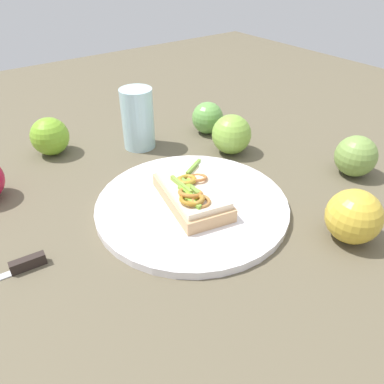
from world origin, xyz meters
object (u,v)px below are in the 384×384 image
Objects in this scene: plate at (192,205)px; apple_1 at (356,156)px; apple_2 at (231,134)px; apple_4 at (354,216)px; drinking_glass at (138,119)px; knife at (16,268)px; apple_0 at (208,118)px; apple_5 at (50,136)px; sandwich at (192,194)px.

plate is 0.33m from apple_1.
plate is at bearing 121.20° from apple_2.
drinking_glass is (0.45, 0.10, 0.02)m from apple_4.
apple_2 is 0.20m from drinking_glass.
apple_1 is at bearing 173.74° from knife.
knife is at bearing 78.50° from apple_1.
apple_5 is at bearing 70.58° from apple_0.
apple_2 reaches higher than apple_0.
apple_0 is at bearing -101.82° from drinking_glass.
apple_5 is at bearing 63.73° from drinking_glass.
apple_0 is 0.42m from apple_4.
apple_0 is at bearing -11.18° from apple_2.
apple_0 is 0.57× the size of knife.
apple_1 is 0.94× the size of apple_4.
drinking_glass reaches higher than plate.
sandwich is 0.25m from apple_4.
apple_2 reaches higher than apple_5.
apple_1 is 0.60m from knife.
drinking_glass is at bearing -116.27° from apple_5.
plate is 0.28m from knife.
apple_4 is (-0.31, 0.04, 0.00)m from apple_2.
apple_5 reaches higher than plate.
apple_1 is 0.61× the size of drinking_glass.
knife is at bearing 152.19° from apple_5.
knife is at bearing 100.40° from apple_2.
plate is at bearing -24.34° from sandwich.
knife is at bearing 96.47° from sandwich.
apple_1 is at bearing -142.02° from drinking_glass.
apple_2 is at bearing -46.18° from sandwich.
drinking_glass reaches higher than apple_5.
apple_5 is at bearing 19.70° from plate.
plate is 2.52× the size of drinking_glass.
apple_1 is at bearing -148.02° from apple_2.
apple_2 is 0.47m from knife.
apple_5 reaches higher than apple_0.
sandwich is at bearing 73.75° from apple_1.
knife is (0.03, 0.28, -0.02)m from sandwich.
apple_2 and apple_4 have the same top height.
knife is at bearing 111.39° from apple_0.
plate is at bearing 73.37° from apple_1.
apple_2 reaches higher than sandwich.
apple_5 is (0.22, 0.30, -0.00)m from apple_2.
apple_4 reaches higher than apple_5.
drinking_glass is 0.39m from knife.
plate is 0.30m from apple_0.
drinking_glass is at bearing 12.60° from apple_4.
drinking_glass is (0.25, -0.04, 0.06)m from plate.
sandwich is at bearing 36.47° from apple_4.
sandwich is 1.34× the size of knife.
drinking_glass is (-0.08, -0.16, 0.02)m from apple_5.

